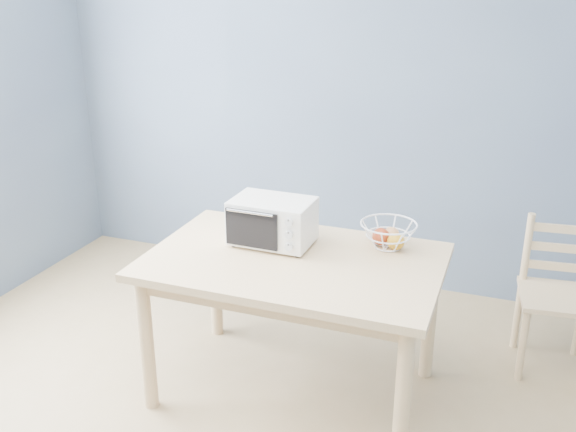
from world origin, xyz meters
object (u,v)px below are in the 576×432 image
(dining_chair, at_px, (557,297))
(dining_table, at_px, (294,277))
(toaster_oven, at_px, (270,220))
(fruit_basket, at_px, (389,235))

(dining_chair, bearing_deg, dining_table, -155.96)
(dining_table, distance_m, dining_chair, 1.45)
(toaster_oven, distance_m, fruit_basket, 0.60)
(dining_table, bearing_deg, toaster_oven, 144.54)
(fruit_basket, distance_m, dining_chair, 1.03)
(dining_table, relative_size, fruit_basket, 4.72)
(dining_chair, bearing_deg, fruit_basket, -158.83)
(dining_table, distance_m, fruit_basket, 0.52)
(dining_table, relative_size, toaster_oven, 3.46)
(toaster_oven, bearing_deg, fruit_basket, 16.92)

